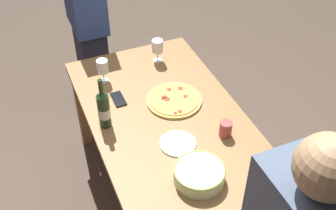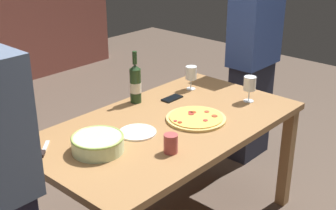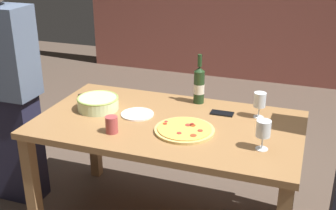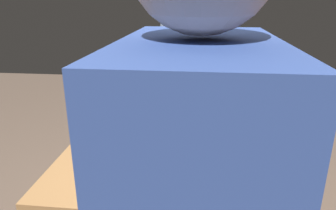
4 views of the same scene
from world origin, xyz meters
name	(u,v)px [view 2 (image 2 of 4)]	position (x,y,z in m)	size (l,w,h in m)	color
dining_table	(168,137)	(0.00, 0.00, 0.66)	(1.60, 0.90, 0.75)	#9B6D40
pizza	(196,118)	(0.14, -0.10, 0.76)	(0.35, 0.35, 0.02)	#DFBA67
serving_bowl	(98,143)	(-0.49, 0.03, 0.80)	(0.27, 0.27, 0.08)	beige
wine_bottle	(135,83)	(0.09, 0.36, 0.88)	(0.07, 0.07, 0.33)	#203B1D
wine_glass_near_pizza	(191,73)	(0.51, 0.25, 0.86)	(0.07, 0.07, 0.16)	white
wine_glass_by_bottle	(250,85)	(0.59, -0.17, 0.86)	(0.08, 0.08, 0.17)	white
cup_amber	(171,143)	(-0.25, -0.25, 0.80)	(0.07, 0.07, 0.10)	#AF4646
side_plate	(138,132)	(-0.21, 0.03, 0.76)	(0.21, 0.21, 0.01)	white
cell_phone	(172,98)	(0.28, 0.22, 0.76)	(0.07, 0.14, 0.01)	black
pizza_knife	(44,151)	(-0.68, 0.23, 0.76)	(0.14, 0.14, 0.02)	silver
person_host	(253,62)	(1.18, 0.18, 0.81)	(0.42, 0.24, 1.60)	#232739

